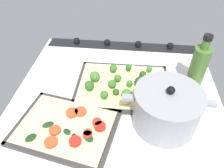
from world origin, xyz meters
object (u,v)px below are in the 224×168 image
at_px(broccoli_pizza, 122,84).
at_px(cooking_pot, 166,108).
at_px(baking_tray_back, 66,128).
at_px(veggie_pizza_back, 67,127).
at_px(oil_bottle, 198,67).
at_px(baking_tray_front, 122,87).

relative_size(broccoli_pizza, cooking_pot, 1.21).
distance_m(broccoli_pizza, cooking_pot, 0.21).
xyz_separation_m(baking_tray_back, cooking_pot, (-0.31, -0.06, 0.06)).
xyz_separation_m(broccoli_pizza, veggie_pizza_back, (0.16, 0.21, -0.01)).
bearing_deg(oil_bottle, broccoli_pizza, 8.53).
bearing_deg(cooking_pot, oil_bottle, -123.62).
distance_m(baking_tray_back, oil_bottle, 0.50).
distance_m(baking_tray_front, baking_tray_back, 0.27).
relative_size(baking_tray_front, oil_bottle, 1.61).
height_order(broccoli_pizza, baking_tray_back, broccoli_pizza).
xyz_separation_m(baking_tray_front, cooking_pot, (-0.14, 0.15, 0.06)).
xyz_separation_m(baking_tray_front, oil_bottle, (-0.27, -0.04, 0.09)).
height_order(baking_tray_front, cooking_pot, cooking_pot).
bearing_deg(oil_bottle, veggie_pizza_back, 30.09).
relative_size(baking_tray_front, baking_tray_back, 1.03).
relative_size(baking_tray_front, veggie_pizza_back, 1.12).
relative_size(baking_tray_front, cooking_pot, 1.29).
height_order(broccoli_pizza, cooking_pot, cooking_pot).
bearing_deg(veggie_pizza_back, baking_tray_front, -127.21).
bearing_deg(oil_bottle, cooking_pot, 56.38).
height_order(baking_tray_front, veggie_pizza_back, veggie_pizza_back).
bearing_deg(baking_tray_front, oil_bottle, -172.24).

